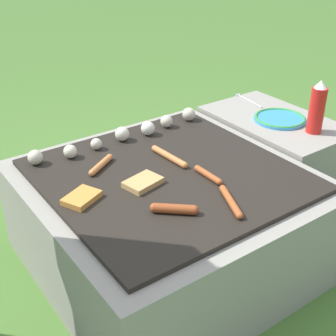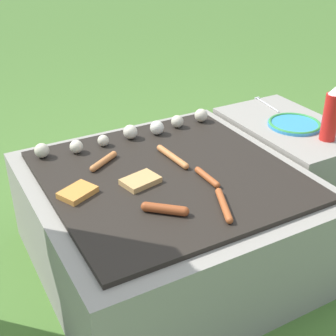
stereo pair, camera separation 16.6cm
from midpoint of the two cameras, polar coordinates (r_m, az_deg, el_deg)
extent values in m
plane|color=#47702D|center=(1.90, -2.55, -11.33)|extent=(14.00, 14.00, 0.00)
cube|color=gray|center=(1.78, -2.68, -6.59)|extent=(0.96, 0.96, 0.39)
cube|color=black|center=(1.67, -2.84, -0.95)|extent=(0.84, 0.84, 0.02)
cube|color=gray|center=(2.24, 10.40, 1.11)|extent=(0.39, 0.64, 0.40)
cylinder|color=#93421E|center=(1.45, -2.53, -5.10)|extent=(0.11, 0.10, 0.03)
sphere|color=#93421E|center=(1.44, -0.10, -5.25)|extent=(0.03, 0.03, 0.03)
sphere|color=#93421E|center=(1.46, -4.93, -4.95)|extent=(0.03, 0.03, 0.03)
cylinder|color=#C6753D|center=(1.75, -2.56, 1.34)|extent=(0.04, 0.18, 0.02)
sphere|color=#C6753D|center=(1.69, -0.74, 0.26)|extent=(0.02, 0.02, 0.02)
sphere|color=#C6753D|center=(1.82, -4.25, 2.35)|extent=(0.02, 0.02, 0.02)
cylinder|color=#A34C23|center=(1.49, 4.52, -4.17)|extent=(0.09, 0.16, 0.02)
sphere|color=#A34C23|center=(1.43, 5.46, -5.93)|extent=(0.02, 0.02, 0.02)
sphere|color=#A34C23|center=(1.56, 3.67, -2.57)|extent=(0.02, 0.02, 0.02)
cylinder|color=#A34C23|center=(1.63, 2.02, -0.93)|extent=(0.02, 0.12, 0.02)
sphere|color=#A34C23|center=(1.59, 3.35, -1.81)|extent=(0.02, 0.02, 0.02)
sphere|color=#A34C23|center=(1.68, 0.76, -0.09)|extent=(0.02, 0.02, 0.02)
cylinder|color=#C6753D|center=(1.73, -10.90, 0.31)|extent=(0.12, 0.09, 0.02)
sphere|color=#C6753D|center=(1.77, -9.79, 1.25)|extent=(0.02, 0.02, 0.02)
sphere|color=#C6753D|center=(1.68, -12.08, -0.68)|extent=(0.02, 0.02, 0.02)
cube|color=#D18438|center=(1.55, -13.52, -3.64)|extent=(0.14, 0.12, 0.02)
cube|color=tan|center=(1.60, -6.05, -1.84)|extent=(0.14, 0.11, 0.02)
sphere|color=beige|center=(1.81, -18.44, 1.18)|extent=(0.06, 0.06, 0.06)
sphere|color=beige|center=(1.82, -14.42, 1.90)|extent=(0.05, 0.05, 0.05)
sphere|color=beige|center=(1.86, -11.28, 2.84)|extent=(0.05, 0.05, 0.05)
sphere|color=beige|center=(1.91, -8.10, 4.08)|extent=(0.06, 0.06, 0.06)
sphere|color=silver|center=(1.95, -4.91, 4.78)|extent=(0.06, 0.06, 0.06)
sphere|color=beige|center=(2.02, -2.53, 5.67)|extent=(0.05, 0.05, 0.05)
sphere|color=beige|center=(2.09, 0.27, 6.54)|extent=(0.06, 0.06, 0.06)
cylinder|color=#338CCC|center=(2.13, 11.33, 5.82)|extent=(0.23, 0.23, 0.01)
torus|color=#338C3F|center=(2.13, 11.34, 5.94)|extent=(0.23, 0.23, 0.01)
cylinder|color=red|center=(2.01, 15.44, 6.73)|extent=(0.06, 0.06, 0.19)
cone|color=white|center=(1.98, 15.87, 9.76)|extent=(0.05, 0.05, 0.03)
cylinder|color=silver|center=(2.33, 7.91, 8.06)|extent=(0.03, 0.19, 0.01)
cube|color=silver|center=(2.41, 6.59, 8.81)|extent=(0.02, 0.01, 0.01)
camera|label=1|loc=(0.08, -92.86, -1.58)|focal=50.00mm
camera|label=2|loc=(0.08, 87.14, 1.58)|focal=50.00mm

